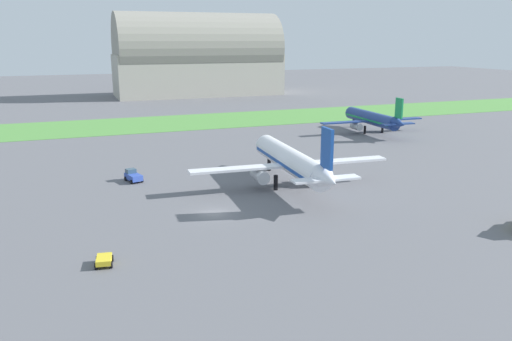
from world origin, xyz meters
TOP-DOWN VIEW (x-y plane):
  - ground_plane at (0.00, 0.00)m, footprint 600.00×600.00m
  - grass_taxiway_strip at (0.00, 78.17)m, footprint 360.00×28.00m
  - airplane_parked_jet_far at (54.07, 45.20)m, footprint 27.82×27.27m
  - airplane_midfield_jet at (15.09, 8.22)m, footprint 32.59×31.98m
  - baggage_cart_near_gate at (-15.18, -11.69)m, footprint 2.09×2.62m
  - pushback_tug_by_runway at (-7.95, 20.26)m, footprint 2.85×3.96m
  - hangar_distant at (36.20, 147.97)m, footprint 67.26×28.06m

SIDE VIEW (x-z plane):
  - ground_plane at x=0.00m, z-range 0.00..0.00m
  - grass_taxiway_strip at x=0.00m, z-range 0.00..0.08m
  - baggage_cart_near_gate at x=-15.18m, z-range 0.12..1.02m
  - pushback_tug_by_runway at x=-7.95m, z-range -0.06..1.89m
  - airplane_parked_jet_far at x=54.07m, z-range -1.37..8.46m
  - airplane_midfield_jet at x=15.09m, z-range -1.61..9.90m
  - hangar_distant at x=36.20m, z-range -1.27..32.02m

